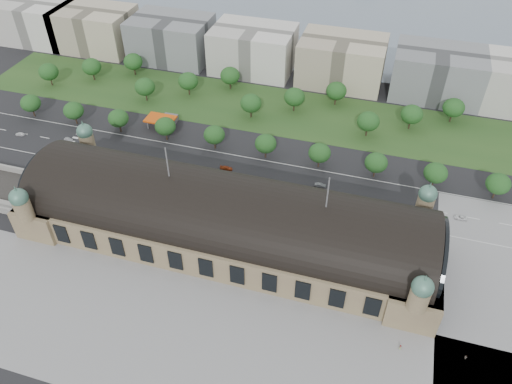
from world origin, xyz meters
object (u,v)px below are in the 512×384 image
(petrol_station, at_px, (166,119))
(traffic_car_1, at_px, (69,139))
(parked_car_0, at_px, (123,171))
(traffic_car_0, at_px, (20,134))
(parked_car_5, at_px, (186,183))
(traffic_car_4, at_px, (224,182))
(traffic_car_5, at_px, (320,185))
(pedestrian_0, at_px, (400,347))
(bus_mid, at_px, (252,189))
(traffic_car_2, at_px, (159,161))
(parked_car_4, at_px, (159,185))
(parked_car_6, at_px, (205,187))
(parked_car_2, at_px, (146,175))
(traffic_car_6, at_px, (460,218))
(bus_west, at_px, (256,187))
(bus_east, at_px, (346,210))
(parked_car_3, at_px, (117,172))
(traffic_car_3, at_px, (226,168))
(parked_car_1, at_px, (126,176))
(pedestrian_2, at_px, (466,357))

(petrol_station, xyz_separation_m, traffic_car_1, (-37.92, -26.08, -2.28))
(traffic_car_1, height_order, parked_car_0, traffic_car_1)
(traffic_car_0, height_order, parked_car_5, parked_car_5)
(traffic_car_4, relative_size, traffic_car_5, 0.94)
(pedestrian_0, bearing_deg, bus_mid, 116.13)
(traffic_car_2, distance_m, parked_car_4, 16.63)
(traffic_car_2, xyz_separation_m, parked_car_6, (26.20, -11.03, 0.07))
(traffic_car_2, bearing_deg, traffic_car_0, -87.10)
(petrol_station, bearing_deg, parked_car_5, -55.74)
(bus_mid, bearing_deg, pedestrian_0, -127.98)
(parked_car_2, relative_size, parked_car_6, 0.98)
(traffic_car_4, bearing_deg, parked_car_4, -75.90)
(traffic_car_6, bearing_deg, bus_west, -85.37)
(bus_east, bearing_deg, traffic_car_4, 80.55)
(traffic_car_1, relative_size, parked_car_0, 1.01)
(parked_car_3, distance_m, parked_car_5, 31.37)
(traffic_car_6, distance_m, pedestrian_0, 66.92)
(traffic_car_2, relative_size, traffic_car_6, 1.06)
(parked_car_6, bearing_deg, traffic_car_6, 69.00)
(traffic_car_6, bearing_deg, traffic_car_1, -90.74)
(parked_car_6, bearing_deg, traffic_car_3, 136.86)
(traffic_car_6, xyz_separation_m, parked_car_0, (-139.20, -11.21, -0.01))
(traffic_car_1, height_order, bus_west, bus_west)
(bus_east, bearing_deg, bus_west, 79.82)
(traffic_car_5, relative_size, parked_car_0, 1.15)
(parked_car_1, relative_size, parked_car_6, 0.98)
(traffic_car_0, relative_size, bus_west, 0.41)
(parked_car_3, relative_size, bus_mid, 0.40)
(parked_car_6, relative_size, bus_east, 0.46)
(traffic_car_3, bearing_deg, pedestrian_0, -136.41)
(traffic_car_0, distance_m, pedestrian_2, 209.70)
(parked_car_1, relative_size, pedestrian_2, 2.72)
(traffic_car_0, xyz_separation_m, traffic_car_1, (24.44, 2.79, -0.07))
(parked_car_4, bearing_deg, traffic_car_5, 76.44)
(petrol_station, relative_size, bus_mid, 1.32)
(traffic_car_1, distance_m, parked_car_2, 48.75)
(traffic_car_0, xyz_separation_m, traffic_car_6, (199.41, -0.21, -0.07))
(petrol_station, xyz_separation_m, traffic_car_2, (9.70, -29.25, -2.24))
(petrol_station, relative_size, traffic_car_5, 3.00)
(traffic_car_6, bearing_deg, traffic_car_5, -93.52)
(petrol_station, xyz_separation_m, parked_car_6, (35.91, -40.28, -2.17))
(bus_west, bearing_deg, bus_east, -90.91)
(traffic_car_3, bearing_deg, traffic_car_6, -97.75)
(parked_car_5, distance_m, bus_west, 29.37)
(petrol_station, xyz_separation_m, bus_west, (56.38, -35.26, -1.49))
(petrol_station, distance_m, parked_car_1, 43.26)
(parked_car_6, relative_size, pedestrian_0, 3.04)
(parked_car_1, bearing_deg, traffic_car_6, 65.41)
(parked_car_2, height_order, pedestrian_0, pedestrian_0)
(parked_car_3, distance_m, bus_east, 97.87)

